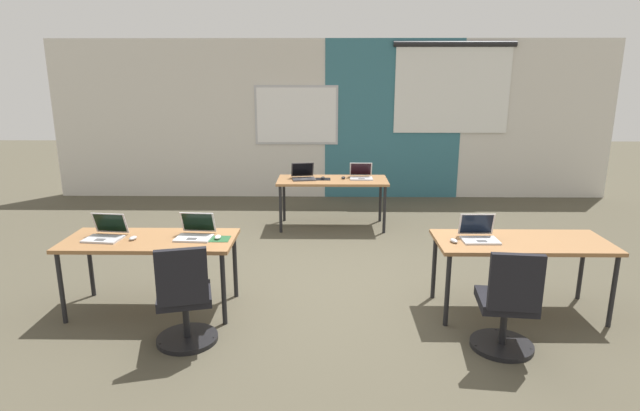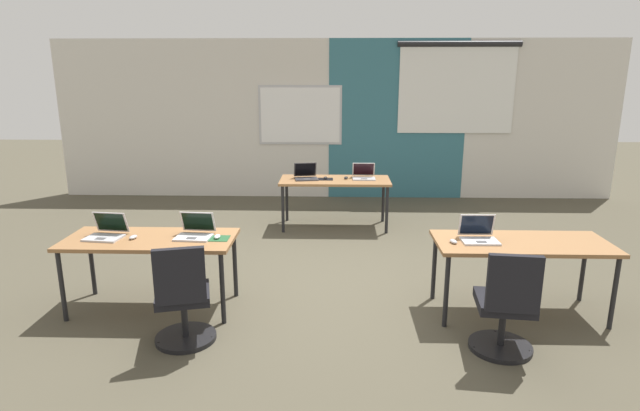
% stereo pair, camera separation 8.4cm
% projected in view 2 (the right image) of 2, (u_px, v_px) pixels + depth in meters
% --- Properties ---
extents(ground_plane, '(24.00, 24.00, 0.00)m').
position_uv_depth(ground_plane, '(334.00, 285.00, 5.64)').
color(ground_plane, '#4C4738').
extents(back_wall_assembly, '(10.00, 0.27, 2.80)m').
position_uv_depth(back_wall_assembly, '(338.00, 119.00, 9.34)').
color(back_wall_assembly, silver).
rests_on(back_wall_assembly, ground).
extents(desk_near_left, '(1.60, 0.70, 0.72)m').
position_uv_depth(desk_near_left, '(150.00, 244.00, 4.95)').
color(desk_near_left, olive).
rests_on(desk_near_left, ground).
extents(desk_near_right, '(1.60, 0.70, 0.72)m').
position_uv_depth(desk_near_right, '(522.00, 248.00, 4.84)').
color(desk_near_right, olive).
rests_on(desk_near_right, ground).
extents(desk_far_center, '(1.60, 0.70, 0.72)m').
position_uv_depth(desk_far_center, '(335.00, 183.00, 7.60)').
color(desk_far_center, olive).
rests_on(desk_far_center, ground).
extents(laptop_far_right, '(0.33, 0.32, 0.22)m').
position_uv_depth(laptop_far_right, '(364.00, 175.00, 7.64)').
color(laptop_far_right, '#B7B7BC').
rests_on(laptop_far_right, desk_far_center).
extents(mouse_far_right, '(0.07, 0.11, 0.03)m').
position_uv_depth(mouse_far_right, '(346.00, 178.00, 7.61)').
color(mouse_far_right, black).
rests_on(mouse_far_right, desk_far_center).
extents(laptop_near_left_end, '(0.36, 0.34, 0.23)m').
position_uv_depth(laptop_near_left_end, '(106.00, 232.00, 4.94)').
color(laptop_near_left_end, '#B7B7BC').
rests_on(laptop_near_left_end, desk_near_left).
extents(mouse_near_left_end, '(0.08, 0.11, 0.03)m').
position_uv_depth(mouse_near_left_end, '(133.00, 237.00, 4.90)').
color(mouse_near_left_end, '#B2B2B7').
rests_on(mouse_near_left_end, desk_near_left).
extents(laptop_near_right_inner, '(0.34, 0.29, 0.23)m').
position_uv_depth(laptop_near_right_inner, '(479.00, 235.00, 4.84)').
color(laptop_near_right_inner, silver).
rests_on(laptop_near_right_inner, desk_near_right).
extents(mouse_near_right_inner, '(0.08, 0.11, 0.03)m').
position_uv_depth(mouse_near_right_inner, '(453.00, 241.00, 4.78)').
color(mouse_near_right_inner, '#B2B2B7').
rests_on(mouse_near_right_inner, desk_near_right).
extents(chair_near_right_inner, '(0.52, 0.56, 0.92)m').
position_uv_depth(chair_near_right_inner, '(506.00, 311.00, 4.19)').
color(chair_near_right_inner, black).
rests_on(chair_near_right_inner, ground).
extents(laptop_near_left_inner, '(0.35, 0.33, 0.23)m').
position_uv_depth(laptop_near_left_inner, '(195.00, 232.00, 4.96)').
color(laptop_near_left_inner, silver).
rests_on(laptop_near_left_inner, desk_near_left).
extents(mousepad_near_left_inner, '(0.22, 0.19, 0.00)m').
position_uv_depth(mousepad_near_left_inner, '(217.00, 238.00, 4.91)').
color(mousepad_near_left_inner, '#23512D').
rests_on(mousepad_near_left_inner, desk_near_left).
extents(mouse_near_left_inner, '(0.06, 0.10, 0.03)m').
position_uv_depth(mouse_near_left_inner, '(217.00, 236.00, 4.90)').
color(mouse_near_left_inner, silver).
rests_on(mouse_near_left_inner, mousepad_near_left_inner).
extents(chair_near_left_inner, '(0.54, 0.59, 0.92)m').
position_uv_depth(chair_near_left_inner, '(183.00, 303.00, 4.34)').
color(chair_near_left_inner, black).
rests_on(chair_near_left_inner, ground).
extents(laptop_far_left, '(0.38, 0.36, 0.23)m').
position_uv_depth(laptop_far_left, '(306.00, 176.00, 7.61)').
color(laptop_far_left, '#333338').
rests_on(laptop_far_left, desk_far_center).
extents(mousepad_far_left, '(0.22, 0.19, 0.00)m').
position_uv_depth(mousepad_far_left, '(325.00, 179.00, 7.60)').
color(mousepad_far_left, black).
rests_on(mousepad_far_left, desk_far_center).
extents(mouse_far_left, '(0.07, 0.11, 0.03)m').
position_uv_depth(mouse_far_left, '(325.00, 178.00, 7.59)').
color(mouse_far_left, black).
rests_on(mouse_far_left, mousepad_far_left).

